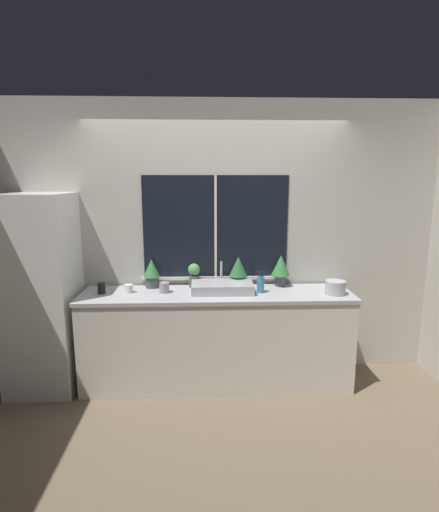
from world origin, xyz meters
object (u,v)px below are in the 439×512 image
refrigerator (42,293)px  kettle (335,287)px  soap_bottle (261,284)px  potted_plant_center_left (194,274)px  potted_plant_far_left (152,272)px  mug_grey (164,288)px  potted_plant_far_right (281,267)px  potted_plant_center_right (238,269)px  mug_black (102,288)px  mug_white (129,289)px  sink (222,287)px

refrigerator → kettle: 2.71m
soap_bottle → potted_plant_center_left: bearing=160.6°
refrigerator → potted_plant_far_left: bearing=10.9°
mug_grey → soap_bottle: bearing=-2.1°
potted_plant_center_left → potted_plant_far_right: (0.85, -0.00, 0.06)m
potted_plant_far_right → mug_grey: size_ratio=3.19×
potted_plant_center_left → potted_plant_center_right: (0.43, -0.00, 0.05)m
mug_black → mug_white: 0.25m
potted_plant_far_left → potted_plant_center_right: bearing=0.0°
soap_bottle → refrigerator: bearing=179.2°
mug_black → mug_white: size_ratio=1.17×
refrigerator → kettle: size_ratio=9.95×
mug_black → potted_plant_far_right: bearing=6.4°
potted_plant_far_left → mug_grey: 0.25m
potted_plant_center_right → mug_black: size_ratio=3.05×
refrigerator → mug_grey: (1.13, 0.01, 0.04)m
refrigerator → soap_bottle: bearing=-0.8°
potted_plant_center_right → soap_bottle: (0.19, -0.22, -0.09)m
potted_plant_center_left → potted_plant_center_right: bearing=-0.0°
sink → mug_grey: size_ratio=5.87×
potted_plant_far_right → refrigerator: bearing=-175.1°
potted_plant_far_left → mug_white: 0.29m
potted_plant_far_left → potted_plant_center_right: 0.85m
soap_bottle → mug_grey: bearing=177.9°
sink → soap_bottle: size_ratio=2.87×
kettle → sink: bearing=173.3°
potted_plant_center_left → mug_grey: size_ratio=2.40×
potted_plant_far_left → potted_plant_far_right: potted_plant_far_right is taller
soap_bottle → mug_white: 1.23m
refrigerator → potted_plant_far_right: 2.27m
mug_white → potted_plant_far_right: bearing=6.8°
mug_black → potted_plant_center_left: bearing=12.6°
potted_plant_far_left → potted_plant_center_left: potted_plant_far_left is taller
sink → potted_plant_far_right: potted_plant_far_right is taller
potted_plant_far_left → kettle: bearing=-9.9°
potted_plant_far_left → potted_plant_center_left: size_ratio=1.20×
potted_plant_center_left → mug_black: potted_plant_center_left is taller
potted_plant_far_left → potted_plant_far_right: 1.26m
mug_white → kettle: (1.91, -0.12, 0.03)m
mug_black → mug_white: mug_black is taller
mug_grey → mug_white: bearing=178.2°
potted_plant_far_left → soap_bottle: 1.06m
sink → potted_plant_center_left: 0.33m
potted_plant_center_left → potted_plant_center_right: potted_plant_center_right is taller
sink → potted_plant_center_right: size_ratio=1.90×
soap_bottle → kettle: size_ratio=1.09×
potted_plant_far_left → potted_plant_center_right: potted_plant_center_right is taller
soap_bottle → potted_plant_center_right: bearing=131.0°
potted_plant_far_right → potted_plant_far_left: bearing=-180.0°
refrigerator → potted_plant_far_right: bearing=4.9°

